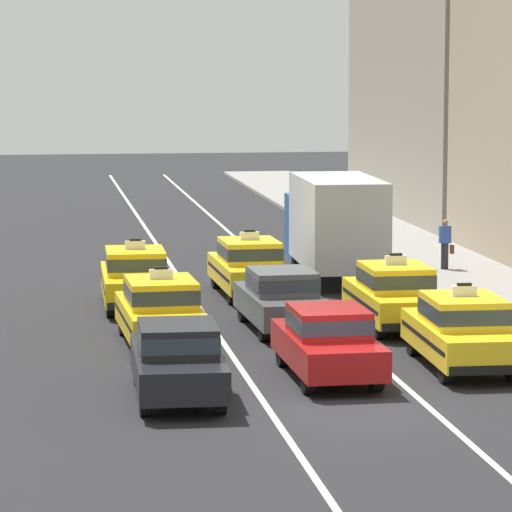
# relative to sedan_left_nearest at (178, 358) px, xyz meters

# --- Properties ---
(ground_plane) EXTENTS (160.00, 160.00, 0.00)m
(ground_plane) POSITION_rel_sedan_left_nearest_xyz_m (3.29, -1.14, -0.85)
(ground_plane) COLOR #232326
(lane_stripe_left_center) EXTENTS (0.14, 80.00, 0.01)m
(lane_stripe_left_center) POSITION_rel_sedan_left_nearest_xyz_m (1.69, 18.86, -0.84)
(lane_stripe_left_center) COLOR silver
(lane_stripe_left_center) RESTS_ON ground
(lane_stripe_center_right) EXTENTS (0.14, 80.00, 0.01)m
(lane_stripe_center_right) POSITION_rel_sedan_left_nearest_xyz_m (4.89, 18.86, -0.84)
(lane_stripe_center_right) COLOR silver
(lane_stripe_center_right) RESTS_ON ground
(sidewalk_curb) EXTENTS (4.00, 90.00, 0.15)m
(sidewalk_curb) POSITION_rel_sedan_left_nearest_xyz_m (10.49, 13.86, -0.77)
(sidewalk_curb) COLOR gray
(sidewalk_curb) RESTS_ON ground
(sedan_left_nearest) EXTENTS (1.87, 4.35, 1.58)m
(sedan_left_nearest) POSITION_rel_sedan_left_nearest_xyz_m (0.00, 0.00, 0.00)
(sedan_left_nearest) COLOR black
(sedan_left_nearest) RESTS_ON ground
(taxi_left_second) EXTENTS (1.97, 4.62, 1.96)m
(taxi_left_second) POSITION_rel_sedan_left_nearest_xyz_m (0.14, 5.70, 0.03)
(taxi_left_second) COLOR black
(taxi_left_second) RESTS_ON ground
(taxi_left_third) EXTENTS (1.90, 4.59, 1.96)m
(taxi_left_third) POSITION_rel_sedan_left_nearest_xyz_m (-0.08, 11.37, 0.03)
(taxi_left_third) COLOR black
(taxi_left_third) RESTS_ON ground
(sedan_center_nearest) EXTENTS (1.84, 4.33, 1.58)m
(sedan_center_nearest) POSITION_rel_sedan_left_nearest_xyz_m (3.43, 1.47, 0.00)
(sedan_center_nearest) COLOR black
(sedan_center_nearest) RESTS_ON ground
(sedan_center_second) EXTENTS (1.93, 4.36, 1.58)m
(sedan_center_second) POSITION_rel_sedan_left_nearest_xyz_m (3.39, 7.34, 0.00)
(sedan_center_second) COLOR black
(sedan_center_second) RESTS_ON ground
(taxi_center_third) EXTENTS (1.93, 4.60, 1.96)m
(taxi_center_third) POSITION_rel_sedan_left_nearest_xyz_m (3.37, 13.04, 0.03)
(taxi_center_third) COLOR black
(taxi_center_third) RESTS_ON ground
(taxi_right_nearest) EXTENTS (1.94, 4.61, 1.96)m
(taxi_right_nearest) POSITION_rel_sedan_left_nearest_xyz_m (6.62, 2.08, 0.03)
(taxi_right_nearest) COLOR black
(taxi_right_nearest) RESTS_ON ground
(taxi_right_second) EXTENTS (1.83, 4.56, 1.96)m
(taxi_right_second) POSITION_rel_sedan_left_nearest_xyz_m (6.33, 7.28, 0.03)
(taxi_right_second) COLOR black
(taxi_right_second) RESTS_ON ground
(box_truck_right_third) EXTENTS (2.43, 7.01, 3.27)m
(box_truck_right_third) POSITION_rel_sedan_left_nearest_xyz_m (6.49, 15.96, 0.93)
(box_truck_right_third) COLOR black
(box_truck_right_third) RESTS_ON ground
(pedestrian_by_storefront) EXTENTS (0.47, 0.24, 1.61)m
(pedestrian_by_storefront) POSITION_rel_sedan_left_nearest_xyz_m (10.29, 16.55, 0.11)
(pedestrian_by_storefront) COLOR #23232D
(pedestrian_by_storefront) RESTS_ON sidewalk_curb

